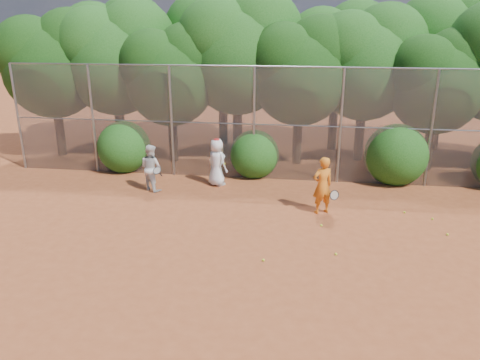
# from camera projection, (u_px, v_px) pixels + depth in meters

# --- Properties ---
(ground) EXTENTS (80.00, 80.00, 0.00)m
(ground) POSITION_uv_depth(u_px,v_px,m) (266.00, 257.00, 11.37)
(ground) COLOR brown
(ground) RESTS_ON ground
(fence_back) EXTENTS (20.05, 0.09, 4.03)m
(fence_back) POSITION_uv_depth(u_px,v_px,m) (279.00, 124.00, 16.35)
(fence_back) COLOR gray
(fence_back) RESTS_ON ground
(tree_0) EXTENTS (4.38, 3.81, 6.00)m
(tree_0) POSITION_uv_depth(u_px,v_px,m) (53.00, 61.00, 18.90)
(tree_0) COLOR black
(tree_0) RESTS_ON ground
(tree_1) EXTENTS (4.64, 4.03, 6.35)m
(tree_1) POSITION_uv_depth(u_px,v_px,m) (116.00, 55.00, 18.96)
(tree_1) COLOR black
(tree_1) RESTS_ON ground
(tree_2) EXTENTS (3.99, 3.47, 5.47)m
(tree_2) POSITION_uv_depth(u_px,v_px,m) (172.00, 72.00, 18.15)
(tree_2) COLOR black
(tree_2) RESTS_ON ground
(tree_3) EXTENTS (4.89, 4.26, 6.70)m
(tree_3) POSITION_uv_depth(u_px,v_px,m) (239.00, 49.00, 18.50)
(tree_3) COLOR black
(tree_3) RESTS_ON ground
(tree_4) EXTENTS (4.19, 3.64, 5.73)m
(tree_4) POSITION_uv_depth(u_px,v_px,m) (301.00, 68.00, 17.81)
(tree_4) COLOR black
(tree_4) RESTS_ON ground
(tree_5) EXTENTS (4.51, 3.92, 6.17)m
(tree_5) POSITION_uv_depth(u_px,v_px,m) (367.00, 59.00, 18.13)
(tree_5) COLOR black
(tree_5) RESTS_ON ground
(tree_6) EXTENTS (3.86, 3.36, 5.29)m
(tree_6) POSITION_uv_depth(u_px,v_px,m) (439.00, 78.00, 17.04)
(tree_6) COLOR black
(tree_6) RESTS_ON ground
(tree_9) EXTENTS (4.83, 4.20, 6.62)m
(tree_9) POSITION_uv_depth(u_px,v_px,m) (115.00, 47.00, 21.19)
(tree_9) COLOR black
(tree_9) RESTS_ON ground
(tree_10) EXTENTS (5.15, 4.48, 7.06)m
(tree_10) POSITION_uv_depth(u_px,v_px,m) (224.00, 41.00, 20.62)
(tree_10) COLOR black
(tree_10) RESTS_ON ground
(tree_11) EXTENTS (4.64, 4.03, 6.35)m
(tree_11) POSITION_uv_depth(u_px,v_px,m) (339.00, 53.00, 19.73)
(tree_11) COLOR black
(tree_11) RESTS_ON ground
(tree_12) EXTENTS (5.02, 4.37, 6.88)m
(tree_12) POSITION_uv_depth(u_px,v_px,m) (448.00, 45.00, 19.58)
(tree_12) COLOR black
(tree_12) RESTS_ON ground
(bush_0) EXTENTS (2.00, 2.00, 2.00)m
(bush_0) POSITION_uv_depth(u_px,v_px,m) (124.00, 145.00, 17.75)
(bush_0) COLOR #174912
(bush_0) RESTS_ON ground
(bush_1) EXTENTS (1.80, 1.80, 1.80)m
(bush_1) POSITION_uv_depth(u_px,v_px,m) (255.00, 152.00, 17.12)
(bush_1) COLOR #174912
(bush_1) RESTS_ON ground
(bush_2) EXTENTS (2.20, 2.20, 2.20)m
(bush_2) POSITION_uv_depth(u_px,v_px,m) (396.00, 152.00, 16.39)
(bush_2) COLOR #174912
(bush_2) RESTS_ON ground
(player_yellow) EXTENTS (0.88, 0.66, 1.73)m
(player_yellow) POSITION_uv_depth(u_px,v_px,m) (322.00, 185.00, 13.76)
(player_yellow) COLOR orange
(player_yellow) RESTS_ON ground
(player_teen) EXTENTS (0.96, 0.90, 1.68)m
(player_teen) POSITION_uv_depth(u_px,v_px,m) (217.00, 162.00, 16.13)
(player_teen) COLOR white
(player_teen) RESTS_ON ground
(player_white) EXTENTS (0.96, 0.91, 1.58)m
(player_white) POSITION_uv_depth(u_px,v_px,m) (151.00, 168.00, 15.67)
(player_white) COLOR silver
(player_white) RESTS_ON ground
(ball_0) EXTENTS (0.07, 0.07, 0.07)m
(ball_0) POSITION_uv_depth(u_px,v_px,m) (321.00, 225.00, 13.07)
(ball_0) COLOR #CADE28
(ball_0) RESTS_ON ground
(ball_1) EXTENTS (0.07, 0.07, 0.07)m
(ball_1) POSITION_uv_depth(u_px,v_px,m) (405.00, 212.00, 13.97)
(ball_1) COLOR #CADE28
(ball_1) RESTS_ON ground
(ball_2) EXTENTS (0.07, 0.07, 0.07)m
(ball_2) POSITION_uv_depth(u_px,v_px,m) (336.00, 254.00, 11.46)
(ball_2) COLOR #CADE28
(ball_2) RESTS_ON ground
(ball_3) EXTENTS (0.07, 0.07, 0.07)m
(ball_3) POSITION_uv_depth(u_px,v_px,m) (447.00, 234.00, 12.52)
(ball_3) COLOR #CADE28
(ball_3) RESTS_ON ground
(ball_4) EXTENTS (0.07, 0.07, 0.07)m
(ball_4) POSITION_uv_depth(u_px,v_px,m) (263.00, 260.00, 11.17)
(ball_4) COLOR #CADE28
(ball_4) RESTS_ON ground
(ball_5) EXTENTS (0.07, 0.07, 0.07)m
(ball_5) POSITION_uv_depth(u_px,v_px,m) (432.00, 219.00, 13.50)
(ball_5) COLOR #CADE28
(ball_5) RESTS_ON ground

